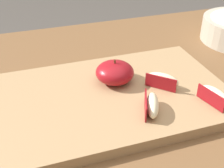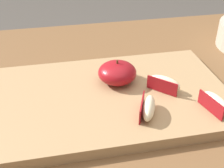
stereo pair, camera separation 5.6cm
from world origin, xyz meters
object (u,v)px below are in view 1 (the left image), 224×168
apple_half_skin_up (115,72)px  apple_wedge_right (152,105)px  apple_wedge_back (162,80)px  apple_wedge_middle (215,96)px  cutting_board (112,97)px

apple_half_skin_up → apple_wedge_right: (0.03, -0.11, -0.01)m
apple_wedge_right → apple_wedge_back: same height
apple_wedge_middle → apple_wedge_back: 0.10m
apple_wedge_middle → apple_wedge_right: bearing=174.8°
apple_wedge_right → apple_wedge_back: (0.05, 0.07, 0.00)m
cutting_board → apple_half_skin_up: size_ratio=5.86×
apple_wedge_back → cutting_board: bearing=174.6°
cutting_board → apple_wedge_right: size_ratio=6.58×
cutting_board → apple_wedge_back: size_ratio=7.28×
apple_wedge_right → apple_wedge_middle: bearing=-5.2°
apple_half_skin_up → apple_wedge_right: bearing=-75.9°
cutting_board → apple_wedge_right: apple_wedge_right is taller
cutting_board → apple_wedge_middle: 0.19m
apple_wedge_middle → apple_wedge_back: bearing=129.8°
apple_half_skin_up → apple_wedge_back: 0.10m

